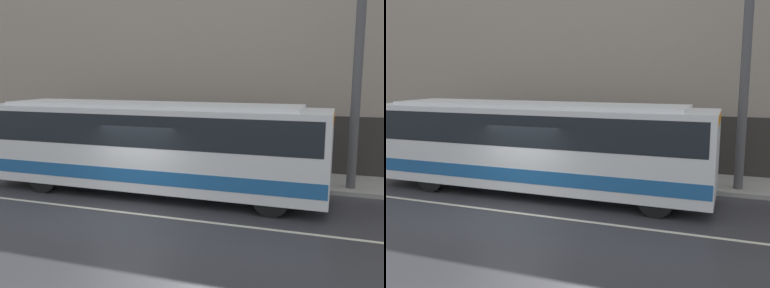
{
  "view_description": "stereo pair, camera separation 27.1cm",
  "coord_description": "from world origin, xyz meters",
  "views": [
    {
      "loc": [
        5.98,
        -11.0,
        4.14
      ],
      "look_at": [
        1.39,
        2.21,
        1.82
      ],
      "focal_mm": 40.0,
      "sensor_mm": 36.0,
      "label": 1
    },
    {
      "loc": [
        6.24,
        -10.91,
        4.14
      ],
      "look_at": [
        1.39,
        2.21,
        1.82
      ],
      "focal_mm": 40.0,
      "sensor_mm": 36.0,
      "label": 2
    }
  ],
  "objects": [
    {
      "name": "ground_plane",
      "position": [
        0.0,
        0.0,
        0.0
      ],
      "size": [
        60.0,
        60.0,
        0.0
      ],
      "primitive_type": "plane",
      "color": "#333338"
    },
    {
      "name": "sidewalk",
      "position": [
        0.0,
        5.37,
        0.08
      ],
      "size": [
        60.0,
        2.73,
        0.16
      ],
      "color": "#A09E99",
      "rests_on": "ground_plane"
    },
    {
      "name": "building_facade",
      "position": [
        0.0,
        6.88,
        4.77
      ],
      "size": [
        60.0,
        0.35,
        9.89
      ],
      "color": "gray",
      "rests_on": "ground_plane"
    },
    {
      "name": "lane_stripe",
      "position": [
        0.0,
        0.0,
        0.0
      ],
      "size": [
        54.0,
        0.14,
        0.01
      ],
      "color": "beige",
      "rests_on": "ground_plane"
    },
    {
      "name": "transit_bus",
      "position": [
        -0.15,
        2.21,
        1.78
      ],
      "size": [
        11.97,
        2.6,
        3.15
      ],
      "color": "white",
      "rests_on": "ground_plane"
    },
    {
      "name": "utility_pole_near",
      "position": [
        6.47,
        4.63,
        4.16
      ],
      "size": [
        0.31,
        0.31,
        8.01
      ],
      "color": "#4C4C4F",
      "rests_on": "sidewalk"
    },
    {
      "name": "pedestrian_waiting",
      "position": [
        1.27,
        5.32,
        0.95
      ],
      "size": [
        0.36,
        0.36,
        1.7
      ],
      "color": "#333338",
      "rests_on": "sidewalk"
    }
  ]
}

